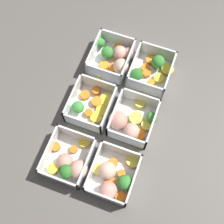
{
  "coord_description": "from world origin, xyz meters",
  "views": [
    {
      "loc": [
        -0.3,
        -0.11,
        0.82
      ],
      "look_at": [
        0.0,
        0.0,
        0.02
      ],
      "focal_mm": 50.0,
      "sensor_mm": 36.0,
      "label": 1
    }
  ],
  "objects_px": {
    "container_near_center": "(131,121)",
    "container_near_right": "(151,70)",
    "container_far_right": "(115,58)",
    "container_far_center": "(91,105)",
    "container_far_left": "(70,162)",
    "container_near_left": "(113,177)"
  },
  "relations": [
    {
      "from": "container_near_right",
      "to": "container_near_center",
      "type": "bearing_deg",
      "value": 178.56
    },
    {
      "from": "container_far_right",
      "to": "container_near_right",
      "type": "bearing_deg",
      "value": -91.12
    },
    {
      "from": "container_near_left",
      "to": "container_far_left",
      "type": "height_order",
      "value": "same"
    },
    {
      "from": "container_near_left",
      "to": "container_far_right",
      "type": "bearing_deg",
      "value": 19.31
    },
    {
      "from": "container_near_center",
      "to": "container_far_right",
      "type": "xyz_separation_m",
      "value": [
        0.17,
        0.11,
        -0.0
      ]
    },
    {
      "from": "container_far_center",
      "to": "container_far_right",
      "type": "bearing_deg",
      "value": -3.54
    },
    {
      "from": "container_far_left",
      "to": "container_far_center",
      "type": "xyz_separation_m",
      "value": [
        0.17,
        0.01,
        -0.01
      ]
    },
    {
      "from": "container_near_center",
      "to": "container_far_left",
      "type": "bearing_deg",
      "value": 145.73
    },
    {
      "from": "container_far_right",
      "to": "container_near_left",
      "type": "bearing_deg",
      "value": -160.69
    },
    {
      "from": "container_far_center",
      "to": "container_far_right",
      "type": "xyz_separation_m",
      "value": [
        0.17,
        -0.01,
        0.0
      ]
    },
    {
      "from": "container_near_right",
      "to": "container_far_right",
      "type": "relative_size",
      "value": 0.94
    },
    {
      "from": "container_near_left",
      "to": "container_far_left",
      "type": "bearing_deg",
      "value": 91.74
    },
    {
      "from": "container_near_left",
      "to": "container_far_right",
      "type": "relative_size",
      "value": 1.1
    },
    {
      "from": "container_near_center",
      "to": "container_near_right",
      "type": "distance_m",
      "value": 0.17
    },
    {
      "from": "container_near_center",
      "to": "container_far_center",
      "type": "bearing_deg",
      "value": 86.47
    },
    {
      "from": "container_far_left",
      "to": "container_far_right",
      "type": "bearing_deg",
      "value": -0.2
    },
    {
      "from": "container_far_center",
      "to": "container_far_right",
      "type": "relative_size",
      "value": 0.96
    },
    {
      "from": "container_near_center",
      "to": "container_far_right",
      "type": "distance_m",
      "value": 0.21
    },
    {
      "from": "container_far_left",
      "to": "container_far_right",
      "type": "relative_size",
      "value": 1.01
    },
    {
      "from": "container_far_right",
      "to": "container_far_left",
      "type": "bearing_deg",
      "value": 179.8
    },
    {
      "from": "container_near_left",
      "to": "container_far_center",
      "type": "height_order",
      "value": "same"
    },
    {
      "from": "container_near_center",
      "to": "container_far_center",
      "type": "distance_m",
      "value": 0.12
    }
  ]
}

